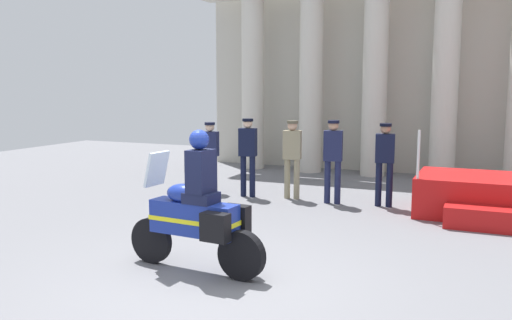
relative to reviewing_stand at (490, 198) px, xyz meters
name	(u,v)px	position (x,y,z in m)	size (l,w,h in m)	color
ground_plane	(210,285)	(-3.14, -5.30, -0.37)	(28.00, 28.00, 0.00)	slate
colonnade_backdrop	(379,62)	(-3.03, 4.46, 2.75)	(10.51, 1.52, 5.89)	beige
reviewing_stand	(490,198)	(0.00, 0.00, 0.00)	(2.66, 2.27, 1.66)	#B71414
officer_in_row_0	(210,151)	(-6.02, 0.07, 0.60)	(0.41, 0.27, 1.63)	#191E42
officer_in_row_1	(248,151)	(-4.99, -0.09, 0.67)	(0.41, 0.27, 1.75)	black
officer_in_row_2	(292,153)	(-4.01, 0.09, 0.65)	(0.41, 0.27, 1.72)	gray
officer_in_row_3	(333,155)	(-3.05, -0.04, 0.67)	(0.41, 0.27, 1.75)	#191E42
officer_in_row_4	(385,158)	(-2.01, 0.09, 0.65)	(0.41, 0.27, 1.71)	black
motorcycle_with_rider	(198,213)	(-3.51, -4.91, 0.43)	(2.09, 0.73, 1.90)	black
briefcase_on_ground	(193,183)	(-6.46, 0.04, -0.19)	(0.10, 0.32, 0.36)	brown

